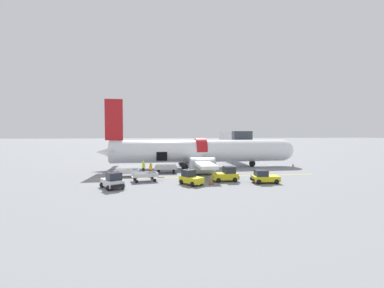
% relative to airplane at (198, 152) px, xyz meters
% --- Properties ---
extents(ground_plane, '(500.00, 500.00, 0.00)m').
position_rel_airplane_xyz_m(ground_plane, '(-0.40, -6.97, -2.68)').
color(ground_plane, gray).
extents(apron_marking_line, '(29.99, 0.34, 0.01)m').
position_rel_airplane_xyz_m(apron_marking_line, '(-0.10, -8.89, -2.68)').
color(apron_marking_line, yellow).
rests_on(apron_marking_line, ground_plane).
extents(jet_bridge_stub, '(3.39, 12.42, 6.13)m').
position_rel_airplane_xyz_m(jet_bridge_stub, '(8.49, 7.04, 1.85)').
color(jet_bridge_stub, '#4C4C51').
rests_on(jet_bridge_stub, ground_plane).
extents(airplane, '(33.22, 26.98, 11.18)m').
position_rel_airplane_xyz_m(airplane, '(0.00, 0.00, 0.00)').
color(airplane, white).
rests_on(airplane, ground_plane).
extents(baggage_tug_lead, '(2.71, 3.07, 1.64)m').
position_rel_airplane_xyz_m(baggage_tug_lead, '(-3.06, -13.85, -1.99)').
color(baggage_tug_lead, yellow).
rests_on(baggage_tug_lead, ground_plane).
extents(baggage_tug_mid, '(2.80, 3.33, 1.71)m').
position_rel_airplane_xyz_m(baggage_tug_mid, '(-11.40, -14.71, -1.95)').
color(baggage_tug_mid, silver).
rests_on(baggage_tug_mid, ground_plane).
extents(baggage_tug_rear, '(3.23, 2.28, 1.49)m').
position_rel_airplane_xyz_m(baggage_tug_rear, '(5.52, -14.08, -2.03)').
color(baggage_tug_rear, yellow).
rests_on(baggage_tug_rear, ground_plane).
extents(baggage_tug_spare, '(3.07, 2.08, 1.78)m').
position_rel_airplane_xyz_m(baggage_tug_spare, '(1.44, -12.44, -1.92)').
color(baggage_tug_spare, yellow).
rests_on(baggage_tug_spare, ground_plane).
extents(baggage_cart_loading, '(4.13, 2.32, 1.13)m').
position_rel_airplane_xyz_m(baggage_cart_loading, '(-5.41, -5.06, -2.09)').
color(baggage_cart_loading, '#B7BABF').
rests_on(baggage_cart_loading, ground_plane).
extents(baggage_cart_queued, '(4.11, 2.24, 0.98)m').
position_rel_airplane_xyz_m(baggage_cart_queued, '(-10.64, -7.34, -2.19)').
color(baggage_cart_queued, silver).
rests_on(baggage_cart_queued, ground_plane).
extents(baggage_cart_empty, '(4.04, 2.53, 1.04)m').
position_rel_airplane_xyz_m(baggage_cart_empty, '(-8.19, -11.11, -2.13)').
color(baggage_cart_empty, silver).
rests_on(baggage_cart_empty, ground_plane).
extents(ground_crew_loader_a, '(0.54, 0.56, 1.73)m').
position_rel_airplane_xyz_m(ground_crew_loader_a, '(-7.64, -7.29, -1.77)').
color(ground_crew_loader_a, '#2D2D33').
rests_on(ground_crew_loader_a, ground_plane).
extents(ground_crew_loader_b, '(0.42, 0.56, 1.59)m').
position_rel_airplane_xyz_m(ground_crew_loader_b, '(-1.44, -3.03, -1.84)').
color(ground_crew_loader_b, '#2D2D33').
rests_on(ground_crew_loader_b, ground_plane).
extents(ground_crew_driver, '(0.55, 0.63, 1.83)m').
position_rel_airplane_xyz_m(ground_crew_driver, '(-8.68, -5.58, -1.72)').
color(ground_crew_driver, black).
rests_on(ground_crew_driver, ground_plane).
extents(safety_cone_nose, '(0.46, 0.46, 0.61)m').
position_rel_airplane_xyz_m(safety_cone_nose, '(16.71, -0.57, -2.40)').
color(safety_cone_nose, black).
rests_on(safety_cone_nose, ground_plane).
extents(safety_cone_engine_left, '(0.49, 0.49, 0.64)m').
position_rel_airplane_xyz_m(safety_cone_engine_left, '(-0.74, -14.01, -2.38)').
color(safety_cone_engine_left, black).
rests_on(safety_cone_engine_left, ground_plane).
extents(safety_cone_wingtip, '(0.53, 0.53, 0.56)m').
position_rel_airplane_xyz_m(safety_cone_wingtip, '(1.22, -7.38, -2.42)').
color(safety_cone_wingtip, black).
rests_on(safety_cone_wingtip, ground_plane).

